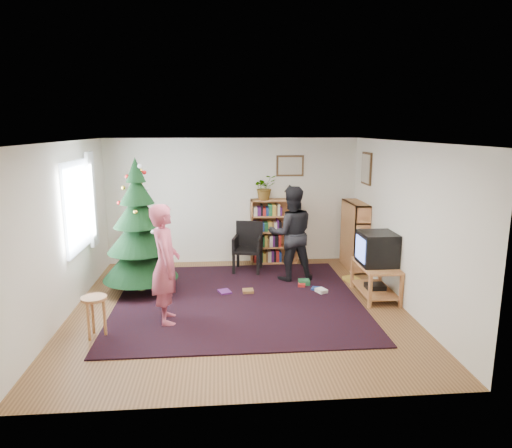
{
  "coord_description": "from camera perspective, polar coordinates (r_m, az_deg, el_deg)",
  "views": [
    {
      "loc": [
        -0.29,
        -6.56,
        2.69
      ],
      "look_at": [
        0.34,
        0.94,
        1.1
      ],
      "focal_mm": 32.0,
      "sensor_mm": 36.0,
      "label": 1
    }
  ],
  "objects": [
    {
      "name": "table_lamp",
      "position": [
        9.09,
        4.23,
        4.36
      ],
      "size": [
        0.22,
        0.22,
        0.29
      ],
      "color": "#A57F33",
      "rests_on": "bookshelf_back"
    },
    {
      "name": "floor_clutter",
      "position": [
        7.86,
        5.05,
        -7.83
      ],
      "size": [
        2.48,
        0.76,
        0.08
      ],
      "color": "#A51E19",
      "rests_on": "rug"
    },
    {
      "name": "tv_stand",
      "position": [
        7.65,
        14.72,
        -6.46
      ],
      "size": [
        0.55,
        0.98,
        0.55
      ],
      "color": "#BC7443",
      "rests_on": "floor"
    },
    {
      "name": "person_by_chair",
      "position": [
        8.12,
        4.42,
        -1.22
      ],
      "size": [
        0.85,
        0.68,
        1.7
      ],
      "primitive_type": "imported",
      "rotation": [
        0.0,
        0.0,
        3.19
      ],
      "color": "black",
      "rests_on": "rug"
    },
    {
      "name": "stool",
      "position": [
        6.37,
        -19.55,
        -9.63
      ],
      "size": [
        0.33,
        0.33,
        0.55
      ],
      "color": "#BC7443",
      "rests_on": "floor"
    },
    {
      "name": "window_pane",
      "position": [
        7.58,
        -21.46,
        2.06
      ],
      "size": [
        0.04,
        1.2,
        1.4
      ],
      "primitive_type": "cube",
      "color": "silver",
      "rests_on": "wall_left"
    },
    {
      "name": "bookshelf_back",
      "position": [
        9.2,
        2.31,
        -0.82
      ],
      "size": [
        0.95,
        0.3,
        1.3
      ],
      "color": "#BC7443",
      "rests_on": "floor"
    },
    {
      "name": "person_standing",
      "position": [
        6.44,
        -11.26,
        -4.96
      ],
      "size": [
        0.49,
        0.67,
        1.69
      ],
      "primitive_type": "imported",
      "rotation": [
        0.0,
        0.0,
        1.73
      ],
      "color": "#B3475A",
      "rests_on": "rug"
    },
    {
      "name": "wall_left",
      "position": [
        7.07,
        -22.89,
        -0.78
      ],
      "size": [
        0.02,
        5.0,
        2.5
      ],
      "primitive_type": "cube",
      "color": "silver",
      "rests_on": "floor"
    },
    {
      "name": "potted_plant",
      "position": [
        9.02,
        1.09,
        4.62
      ],
      "size": [
        0.54,
        0.51,
        0.49
      ],
      "primitive_type": "imported",
      "rotation": [
        0.0,
        0.0,
        0.35
      ],
      "color": "gray",
      "rests_on": "bookshelf_back"
    },
    {
      "name": "picture_right",
      "position": [
        8.79,
        13.65,
        6.76
      ],
      "size": [
        0.03,
        0.5,
        0.6
      ],
      "color": "#4C3319",
      "rests_on": "wall_right"
    },
    {
      "name": "floor",
      "position": [
        7.1,
        -2.12,
        -10.36
      ],
      "size": [
        5.0,
        5.0,
        0.0
      ],
      "primitive_type": "plane",
      "color": "brown",
      "rests_on": "ground"
    },
    {
      "name": "curtain",
      "position": [
        8.23,
        -19.83,
        2.9
      ],
      "size": [
        0.06,
        0.35,
        1.6
      ],
      "primitive_type": "cube",
      "color": "white",
      "rests_on": "wall_left"
    },
    {
      "name": "wall_right",
      "position": [
        7.27,
        17.87,
        -0.08
      ],
      "size": [
        0.02,
        5.0,
        2.5
      ],
      "primitive_type": "cube",
      "color": "silver",
      "rests_on": "floor"
    },
    {
      "name": "armchair",
      "position": [
        8.72,
        -1.1,
        -2.6
      ],
      "size": [
        0.61,
        0.62,
        0.94
      ],
      "rotation": [
        0.0,
        0.0,
        -0.22
      ],
      "color": "black",
      "rests_on": "rug"
    },
    {
      "name": "wall_back",
      "position": [
        9.18,
        -2.93,
        2.88
      ],
      "size": [
        5.0,
        0.02,
        2.5
      ],
      "primitive_type": "cube",
      "color": "silver",
      "rests_on": "floor"
    },
    {
      "name": "crt_tv",
      "position": [
        7.51,
        14.89,
        -2.98
      ],
      "size": [
        0.55,
        0.6,
        0.52
      ],
      "color": "black",
      "rests_on": "tv_stand"
    },
    {
      "name": "rug",
      "position": [
        7.37,
        -2.24,
        -9.41
      ],
      "size": [
        3.8,
        3.6,
        0.02
      ],
      "primitive_type": "cube",
      "color": "black",
      "rests_on": "floor"
    },
    {
      "name": "christmas_tree",
      "position": [
        7.72,
        -14.42,
        -1.62
      ],
      "size": [
        1.23,
        1.23,
        2.24
      ],
      "rotation": [
        0.0,
        0.0,
        0.22
      ],
      "color": "#3F2816",
      "rests_on": "rug"
    },
    {
      "name": "picture_back",
      "position": [
        9.18,
        4.28,
        7.26
      ],
      "size": [
        0.55,
        0.03,
        0.42
      ],
      "color": "#4C3319",
      "rests_on": "wall_back"
    },
    {
      "name": "ceiling",
      "position": [
        6.57,
        -2.29,
        10.26
      ],
      "size": [
        5.0,
        5.0,
        0.0
      ],
      "primitive_type": "plane",
      "rotation": [
        3.14,
        0.0,
        0.0
      ],
      "color": "white",
      "rests_on": "wall_back"
    },
    {
      "name": "wall_front",
      "position": [
        4.32,
        -0.64,
        -7.54
      ],
      "size": [
        5.0,
        0.02,
        2.5
      ],
      "primitive_type": "cube",
      "color": "silver",
      "rests_on": "floor"
    },
    {
      "name": "bookshelf_right",
      "position": [
        9.05,
        12.22,
        -1.28
      ],
      "size": [
        0.3,
        0.95,
        1.3
      ],
      "rotation": [
        0.0,
        0.0,
        1.57
      ],
      "color": "#BC7443",
      "rests_on": "floor"
    }
  ]
}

